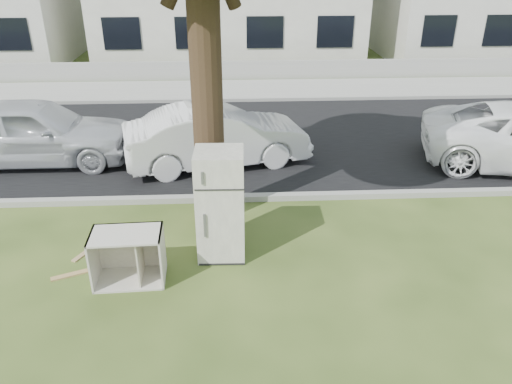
{
  "coord_description": "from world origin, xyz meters",
  "views": [
    {
      "loc": [
        0.01,
        -6.55,
        4.66
      ],
      "look_at": [
        0.37,
        0.6,
        1.1
      ],
      "focal_mm": 35.0,
      "sensor_mm": 36.0,
      "label": 1
    }
  ],
  "objects_px": {
    "fridge": "(220,205)",
    "cabinet": "(128,257)",
    "car_center": "(217,136)",
    "car_left": "(34,131)"
  },
  "relations": [
    {
      "from": "cabinet",
      "to": "car_center",
      "type": "xyz_separation_m",
      "value": [
        1.27,
        4.48,
        0.28
      ]
    },
    {
      "from": "cabinet",
      "to": "car_center",
      "type": "distance_m",
      "value": 4.67
    },
    {
      "from": "fridge",
      "to": "car_left",
      "type": "bearing_deg",
      "value": 137.95
    },
    {
      "from": "car_left",
      "to": "car_center",
      "type": "bearing_deg",
      "value": -94.61
    },
    {
      "from": "fridge",
      "to": "cabinet",
      "type": "relative_size",
      "value": 1.74
    },
    {
      "from": "cabinet",
      "to": "car_left",
      "type": "relative_size",
      "value": 0.24
    },
    {
      "from": "car_center",
      "to": "car_left",
      "type": "relative_size",
      "value": 0.94
    },
    {
      "from": "fridge",
      "to": "car_center",
      "type": "relative_size",
      "value": 0.44
    },
    {
      "from": "car_center",
      "to": "cabinet",
      "type": "bearing_deg",
      "value": 150.49
    },
    {
      "from": "fridge",
      "to": "car_left",
      "type": "distance_m",
      "value": 6.06
    }
  ]
}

